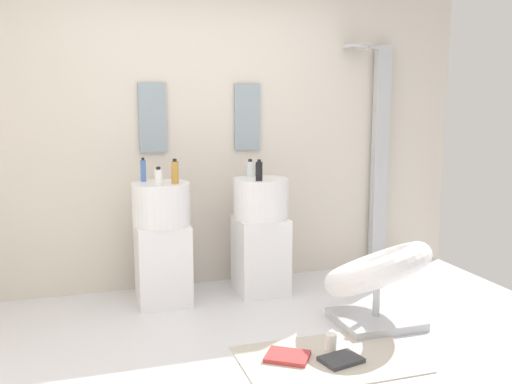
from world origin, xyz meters
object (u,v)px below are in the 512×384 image
pedestal_sink_left (162,241)px  soap_bottle_blue (143,170)px  lounge_chair (377,276)px  shower_column (379,154)px  soap_bottle_amber (175,172)px  coffee_mug (331,342)px  magazine_charcoal (341,360)px  soap_bottle_clear (250,169)px  magazine_red (287,356)px  pedestal_sink_right (261,233)px  soap_bottle_white (159,177)px  soap_bottle_black (259,171)px

pedestal_sink_left → soap_bottle_blue: (-0.12, 0.11, 0.54)m
lounge_chair → soap_bottle_blue: bearing=146.1°
shower_column → lounge_chair: 1.56m
shower_column → soap_bottle_amber: shower_column is taller
shower_column → soap_bottle_amber: size_ratio=10.97×
pedestal_sink_left → coffee_mug: bearing=-54.4°
magazine_charcoal → soap_bottle_clear: size_ratio=1.61×
magazine_red → shower_column: bearing=80.1°
soap_bottle_clear → soap_bottle_amber: bearing=-164.4°
magazine_red → soap_bottle_clear: (0.18, 1.34, 0.99)m
pedestal_sink_right → coffee_mug: 1.29m
pedestal_sink_left → magazine_red: (0.57, -1.23, -0.47)m
pedestal_sink_left → lounge_chair: bearing=-32.9°
soap_bottle_amber → soap_bottle_white: 0.15m
soap_bottle_amber → soap_bottle_clear: soap_bottle_amber is taller
soap_bottle_clear → lounge_chair: bearing=-57.8°
soap_bottle_amber → soap_bottle_white: (-0.13, -0.07, -0.02)m
pedestal_sink_right → soap_bottle_black: 0.54m
coffee_mug → soap_bottle_clear: bearing=95.4°
magazine_charcoal → soap_bottle_blue: 2.04m
lounge_chair → soap_bottle_blue: size_ratio=5.93×
coffee_mug → soap_bottle_white: (-0.90, 1.07, 0.95)m
shower_column → soap_bottle_clear: shower_column is taller
pedestal_sink_right → soap_bottle_black: (-0.05, -0.12, 0.53)m
magazine_red → coffee_mug: 0.30m
lounge_chair → soap_bottle_white: (-1.40, 0.74, 0.66)m
soap_bottle_white → soap_bottle_clear: bearing=17.8°
soap_bottle_black → soap_bottle_clear: soap_bottle_black is taller
coffee_mug → soap_bottle_amber: 1.68m
lounge_chair → coffee_mug: (-0.50, -0.33, -0.29)m
pedestal_sink_right → soap_bottle_clear: (-0.06, 0.11, 0.52)m
lounge_chair → soap_bottle_black: soap_bottle_black is taller
coffee_mug → soap_bottle_clear: 1.63m
magazine_red → soap_bottle_white: soap_bottle_white is taller
pedestal_sink_left → soap_bottle_amber: soap_bottle_amber is taller
pedestal_sink_right → soap_bottle_white: 0.99m
magazine_red → soap_bottle_black: 1.51m
pedestal_sink_right → magazine_red: (-0.23, -1.23, -0.47)m
soap_bottle_black → shower_column: bearing=18.6°
magazine_red → soap_bottle_white: (-0.60, 1.09, 0.99)m
pedestal_sink_right → soap_bottle_white: bearing=-170.2°
soap_bottle_black → lounge_chair: bearing=-51.0°
soap_bottle_amber → pedestal_sink_left: bearing=142.7°
soap_bottle_black → soap_bottle_blue: bearing=165.1°
pedestal_sink_right → magazine_red: pedestal_sink_right is taller
shower_column → lounge_chair: size_ratio=1.87×
coffee_mug → soap_bottle_amber: size_ratio=0.58×
pedestal_sink_right → soap_bottle_clear: size_ratio=7.09×
magazine_red → soap_bottle_amber: 1.61m
magazine_red → pedestal_sink_right: bearing=113.1°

